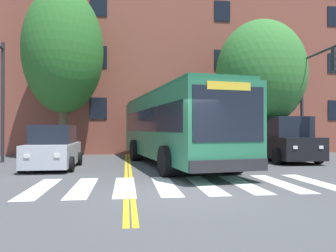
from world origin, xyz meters
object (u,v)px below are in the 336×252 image
car_black_far_lane (283,140)px  traffic_light_near_corner (315,85)px  car_silver_near_lane (53,149)px  city_bus (173,126)px  street_tree_curbside_large (261,74)px  street_tree_curbside_small (63,51)px

car_black_far_lane → traffic_light_near_corner: bearing=-35.9°
car_black_far_lane → car_silver_near_lane: bearing=-170.5°
city_bus → traffic_light_near_corner: (7.12, 0.21, 2.04)m
city_bus → car_silver_near_lane: city_bus is taller
traffic_light_near_corner → street_tree_curbside_large: size_ratio=0.73×
city_bus → car_silver_near_lane: 5.28m
car_silver_near_lane → traffic_light_near_corner: (12.25, 0.95, 3.00)m
street_tree_curbside_small → street_tree_curbside_large: bearing=-8.8°
car_silver_near_lane → traffic_light_near_corner: bearing=4.5°
street_tree_curbside_small → city_bus: bearing=-37.7°
car_silver_near_lane → car_black_far_lane: (11.02, 1.84, 0.24)m
car_black_far_lane → street_tree_curbside_large: bearing=107.6°
city_bus → car_black_far_lane: city_bus is taller
car_black_far_lane → street_tree_curbside_large: 4.05m
car_silver_near_lane → street_tree_curbside_small: street_tree_curbside_small is taller
traffic_light_near_corner → street_tree_curbside_small: street_tree_curbside_small is taller
car_silver_near_lane → traffic_light_near_corner: size_ratio=0.69×
city_bus → car_silver_near_lane: bearing=-171.7°
car_black_far_lane → street_tree_curbside_small: (-11.58, 3.31, 5.03)m
traffic_light_near_corner → street_tree_curbside_small: size_ratio=0.58×
car_black_far_lane → street_tree_curbside_small: bearing=164.0°
traffic_light_near_corner → car_black_far_lane: bearing=144.1°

